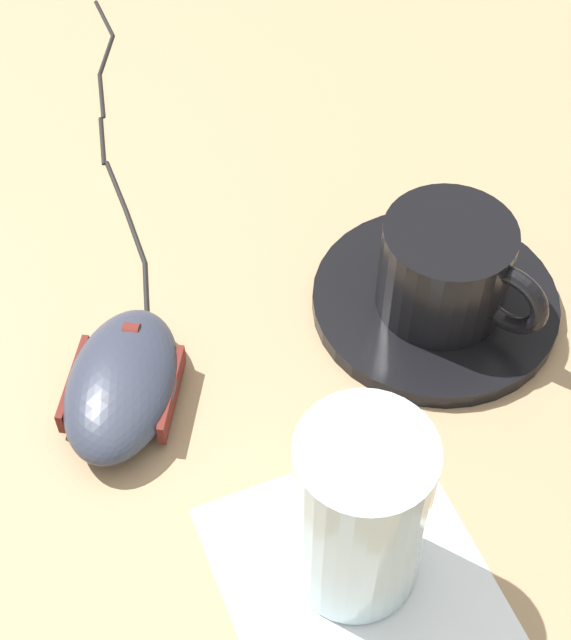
% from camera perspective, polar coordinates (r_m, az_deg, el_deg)
% --- Properties ---
extents(ground_plane, '(3.00, 3.00, 0.00)m').
position_cam_1_polar(ground_plane, '(0.58, 4.90, -1.24)').
color(ground_plane, '#9E7F5B').
extents(saucer, '(0.15, 0.15, 0.01)m').
position_cam_1_polar(saucer, '(0.59, 8.68, 1.04)').
color(saucer, black).
rests_on(saucer, ground).
extents(coffee_cup, '(0.10, 0.08, 0.06)m').
position_cam_1_polar(coffee_cup, '(0.56, 9.46, 2.94)').
color(coffee_cup, black).
rests_on(coffee_cup, saucer).
extents(computer_mouse, '(0.11, 0.12, 0.03)m').
position_cam_1_polar(computer_mouse, '(0.54, -9.49, -3.68)').
color(computer_mouse, '#2D3342').
rests_on(computer_mouse, ground).
extents(mouse_cable, '(0.29, 0.19, 0.00)m').
position_cam_1_polar(mouse_cable, '(0.71, -9.90, 10.47)').
color(mouse_cable, black).
rests_on(mouse_cable, ground).
extents(napkin_under_glass, '(0.17, 0.17, 0.00)m').
position_cam_1_polar(napkin_under_glass, '(0.50, 3.91, -14.47)').
color(napkin_under_glass, white).
rests_on(napkin_under_glass, ground).
extents(drinking_glass, '(0.06, 0.06, 0.11)m').
position_cam_1_polar(drinking_glass, '(0.45, 4.32, -11.10)').
color(drinking_glass, silver).
rests_on(drinking_glass, napkin_under_glass).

